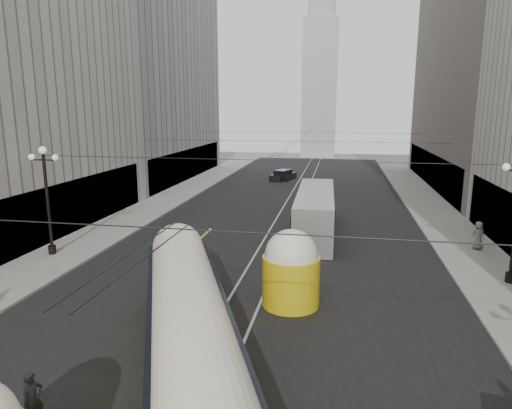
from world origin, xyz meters
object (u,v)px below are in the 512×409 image
at_px(pedestrian_crossing_a, 33,400).
at_px(pedestrian_sidewalk_right, 478,235).
at_px(streetcar, 189,329).
at_px(city_bus, 315,211).

height_order(pedestrian_crossing_a, pedestrian_sidewalk_right, pedestrian_sidewalk_right).
distance_m(pedestrian_crossing_a, pedestrian_sidewalk_right, 25.29).
distance_m(streetcar, pedestrian_crossing_a, 4.69).
distance_m(streetcar, city_bus, 18.72).
bearing_deg(pedestrian_crossing_a, pedestrian_sidewalk_right, -17.80).
distance_m(city_bus, pedestrian_sidewalk_right, 10.38).
xyz_separation_m(city_bus, pedestrian_crossing_a, (-6.44, -21.53, -0.81)).
bearing_deg(streetcar, pedestrian_crossing_a, -138.49).
bearing_deg(streetcar, pedestrian_sidewalk_right, 50.92).
relative_size(streetcar, pedestrian_crossing_a, 9.04).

